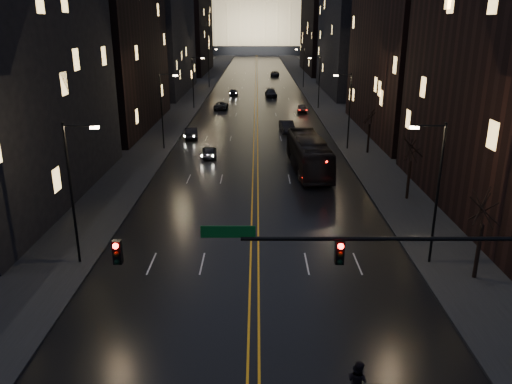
{
  "coord_description": "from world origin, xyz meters",
  "views": [
    {
      "loc": [
        0.14,
        -18.3,
        14.38
      ],
      "look_at": [
        0.09,
        13.1,
        3.73
      ],
      "focal_mm": 35.0,
      "sensor_mm": 36.0,
      "label": 1
    }
  ],
  "objects_px": {
    "pedestrian_a": "(357,383)",
    "oncoming_car_b": "(191,132)",
    "receding_car_a": "(287,127)",
    "oncoming_car_a": "(209,151)",
    "bus": "(309,154)",
    "traffic_signal": "(398,263)",
    "pedestrian_b": "(357,381)"
  },
  "relations": [
    {
      "from": "bus",
      "to": "receding_car_a",
      "type": "xyz_separation_m",
      "value": [
        -1.09,
        19.12,
        -0.97
      ]
    },
    {
      "from": "traffic_signal",
      "to": "receding_car_a",
      "type": "distance_m",
      "value": 50.27
    },
    {
      "from": "bus",
      "to": "oncoming_car_a",
      "type": "height_order",
      "value": "bus"
    },
    {
      "from": "bus",
      "to": "pedestrian_a",
      "type": "height_order",
      "value": "bus"
    },
    {
      "from": "traffic_signal",
      "to": "pedestrian_b",
      "type": "bearing_deg",
      "value": -131.49
    },
    {
      "from": "oncoming_car_a",
      "to": "bus",
      "type": "bearing_deg",
      "value": 147.55
    },
    {
      "from": "pedestrian_b",
      "to": "oncoming_car_a",
      "type": "bearing_deg",
      "value": -28.67
    },
    {
      "from": "oncoming_car_a",
      "to": "receding_car_a",
      "type": "bearing_deg",
      "value": -130.37
    },
    {
      "from": "bus",
      "to": "oncoming_car_a",
      "type": "bearing_deg",
      "value": 149.3
    },
    {
      "from": "pedestrian_a",
      "to": "traffic_signal",
      "type": "bearing_deg",
      "value": -25.81
    },
    {
      "from": "traffic_signal",
      "to": "oncoming_car_a",
      "type": "relative_size",
      "value": 4.37
    },
    {
      "from": "receding_car_a",
      "to": "oncoming_car_b",
      "type": "bearing_deg",
      "value": -169.56
    },
    {
      "from": "oncoming_car_b",
      "to": "pedestrian_a",
      "type": "relative_size",
      "value": 2.69
    },
    {
      "from": "oncoming_car_a",
      "to": "pedestrian_a",
      "type": "height_order",
      "value": "pedestrian_a"
    },
    {
      "from": "traffic_signal",
      "to": "receding_car_a",
      "type": "xyz_separation_m",
      "value": [
        -1.58,
        50.06,
        -4.3
      ]
    },
    {
      "from": "pedestrian_a",
      "to": "receding_car_a",
      "type": "bearing_deg",
      "value": 15.91
    },
    {
      "from": "oncoming_car_a",
      "to": "oncoming_car_b",
      "type": "bearing_deg",
      "value": -77.28
    },
    {
      "from": "traffic_signal",
      "to": "receding_car_a",
      "type": "height_order",
      "value": "traffic_signal"
    },
    {
      "from": "bus",
      "to": "oncoming_car_b",
      "type": "height_order",
      "value": "bus"
    },
    {
      "from": "pedestrian_a",
      "to": "oncoming_car_b",
      "type": "bearing_deg",
      "value": 30.76
    },
    {
      "from": "bus",
      "to": "pedestrian_b",
      "type": "relative_size",
      "value": 6.89
    },
    {
      "from": "bus",
      "to": "traffic_signal",
      "type": "bearing_deg",
      "value": -92.59
    },
    {
      "from": "oncoming_car_b",
      "to": "pedestrian_a",
      "type": "bearing_deg",
      "value": 97.06
    },
    {
      "from": "bus",
      "to": "oncoming_car_a",
      "type": "relative_size",
      "value": 3.21
    },
    {
      "from": "oncoming_car_b",
      "to": "receding_car_a",
      "type": "height_order",
      "value": "receding_car_a"
    },
    {
      "from": "traffic_signal",
      "to": "bus",
      "type": "relative_size",
      "value": 1.36
    },
    {
      "from": "bus",
      "to": "oncoming_car_b",
      "type": "xyz_separation_m",
      "value": [
        -13.92,
        15.47,
        -1.03
      ]
    },
    {
      "from": "receding_car_a",
      "to": "pedestrian_a",
      "type": "xyz_separation_m",
      "value": [
        -0.22,
        -52.05,
        0.04
      ]
    },
    {
      "from": "traffic_signal",
      "to": "bus",
      "type": "distance_m",
      "value": 31.12
    },
    {
      "from": "pedestrian_a",
      "to": "pedestrian_b",
      "type": "bearing_deg",
      "value": -73.85
    },
    {
      "from": "oncoming_car_b",
      "to": "receding_car_a",
      "type": "bearing_deg",
      "value": -171.66
    },
    {
      "from": "bus",
      "to": "oncoming_car_b",
      "type": "distance_m",
      "value": 20.84
    }
  ]
}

